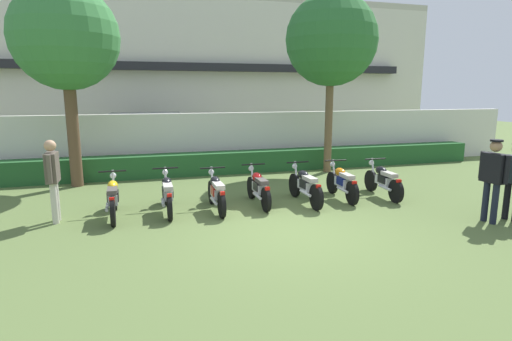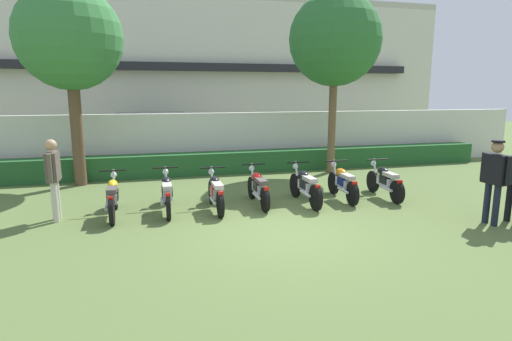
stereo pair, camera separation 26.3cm
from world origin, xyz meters
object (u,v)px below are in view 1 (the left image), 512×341
at_px(motorcycle_in_row_0, 113,197).
at_px(inspector_person, 53,174).
at_px(motorcycle_in_row_1, 167,193).
at_px(officer_0, 493,174).
at_px(parked_car, 151,137).
at_px(motorcycle_in_row_5, 342,182).
at_px(motorcycle_in_row_6, 383,180).
at_px(tree_near_inspector, 65,38).
at_px(tree_far_side, 331,40).
at_px(motorcycle_in_row_4, 305,185).
at_px(motorcycle_in_row_2, 216,192).
at_px(motorcycle_in_row_3, 258,187).

distance_m(motorcycle_in_row_0, inspector_person, 1.30).
bearing_deg(motorcycle_in_row_1, officer_0, -111.59).
distance_m(parked_car, officer_0, 12.28).
bearing_deg(motorcycle_in_row_5, motorcycle_in_row_6, -91.49).
relative_size(tree_near_inspector, tree_far_side, 0.96).
xyz_separation_m(parked_car, motorcycle_in_row_5, (4.40, -7.81, -0.49)).
distance_m(tree_far_side, motorcycle_in_row_1, 7.67).
bearing_deg(motorcycle_in_row_4, motorcycle_in_row_5, -85.13).
bearing_deg(motorcycle_in_row_2, motorcycle_in_row_3, -80.45).
xyz_separation_m(tree_near_inspector, motorcycle_in_row_3, (4.49, -3.48, -3.73)).
xyz_separation_m(motorcycle_in_row_4, inspector_person, (-5.65, 0.10, 0.60)).
relative_size(tree_near_inspector, motorcycle_in_row_1, 2.92).
height_order(motorcycle_in_row_4, officer_0, officer_0).
xyz_separation_m(tree_near_inspector, motorcycle_in_row_1, (2.32, -3.47, -3.72)).
relative_size(tree_far_side, motorcycle_in_row_5, 3.27).
distance_m(parked_car, tree_far_side, 7.95).
xyz_separation_m(motorcycle_in_row_3, officer_0, (4.27, -2.71, 0.61)).
xyz_separation_m(motorcycle_in_row_1, motorcycle_in_row_5, (4.39, -0.08, 0.00)).
distance_m(motorcycle_in_row_2, officer_0, 5.94).
bearing_deg(inspector_person, motorcycle_in_row_3, 0.96).
distance_m(tree_near_inspector, motorcycle_in_row_6, 9.43).
distance_m(motorcycle_in_row_5, officer_0, 3.39).
relative_size(parked_car, inspector_person, 2.62).
relative_size(motorcycle_in_row_0, motorcycle_in_row_2, 1.06).
distance_m(motorcycle_in_row_4, inspector_person, 5.68).
relative_size(motorcycle_in_row_6, officer_0, 1.05).
bearing_deg(inspector_person, officer_0, -16.74).
relative_size(tree_far_side, officer_0, 3.34).
bearing_deg(parked_car, officer_0, -55.24).
height_order(motorcycle_in_row_2, motorcycle_in_row_4, motorcycle_in_row_4).
height_order(parked_car, inspector_person, parked_car).
bearing_deg(inspector_person, motorcycle_in_row_6, -0.74).
distance_m(tree_far_side, officer_0, 6.96).
height_order(motorcycle_in_row_1, motorcycle_in_row_5, motorcycle_in_row_5).
xyz_separation_m(motorcycle_in_row_5, motorcycle_in_row_6, (1.15, -0.10, -0.00)).
bearing_deg(motorcycle_in_row_1, tree_near_inspector, 35.05).
relative_size(motorcycle_in_row_3, officer_0, 1.04).
bearing_deg(officer_0, tree_far_side, -85.49).
bearing_deg(motorcycle_in_row_2, tree_far_side, -52.06).
bearing_deg(tree_far_side, motorcycle_in_row_4, -123.61).
height_order(tree_near_inspector, motorcycle_in_row_0, tree_near_inspector).
distance_m(motorcycle_in_row_1, motorcycle_in_row_3, 2.17).
height_order(motorcycle_in_row_0, inspector_person, inspector_person).
relative_size(motorcycle_in_row_5, officer_0, 1.02).
bearing_deg(motorcycle_in_row_2, motorcycle_in_row_0, 88.04).
bearing_deg(motorcycle_in_row_1, motorcycle_in_row_0, 96.02).
xyz_separation_m(tree_near_inspector, officer_0, (8.76, -6.19, -3.11)).
relative_size(parked_car, motorcycle_in_row_3, 2.52).
distance_m(motorcycle_in_row_3, inspector_person, 4.54).
distance_m(tree_far_side, motorcycle_in_row_4, 5.78).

